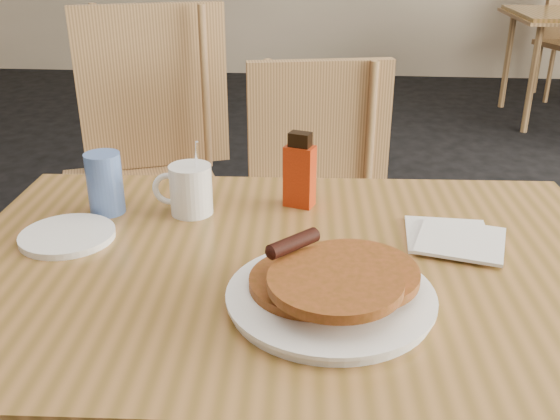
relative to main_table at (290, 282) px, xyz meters
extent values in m
cube|color=olive|center=(0.00, 0.00, 0.02)|extent=(1.16, 0.80, 0.04)
cube|color=tan|center=(0.00, 0.00, 0.01)|extent=(1.20, 0.85, 0.02)
cylinder|color=tan|center=(0.48, 0.30, -0.35)|extent=(0.04, 0.04, 0.71)
cylinder|color=tan|center=(1.35, 3.30, -0.35)|extent=(0.04, 0.04, 0.71)
cube|color=tan|center=(0.02, 0.66, -0.26)|extent=(0.49, 0.49, 0.04)
cube|color=tan|center=(0.02, 0.84, -0.01)|extent=(0.41, 0.13, 0.46)
cylinder|color=tan|center=(-0.15, 0.49, -0.49)|extent=(0.04, 0.04, 0.43)
cylinder|color=tan|center=(0.19, 0.82, -0.49)|extent=(0.04, 0.04, 0.43)
cylinder|color=tan|center=(1.74, 4.15, -0.50)|extent=(0.04, 0.04, 0.41)
cube|color=tan|center=(-0.52, 0.82, -0.20)|extent=(0.61, 0.61, 0.04)
cube|color=tan|center=(-0.52, 1.03, 0.08)|extent=(0.46, 0.21, 0.52)
cylinder|color=tan|center=(-0.71, 0.63, -0.46)|extent=(0.04, 0.04, 0.48)
cylinder|color=tan|center=(-0.32, 1.01, -0.46)|extent=(0.04, 0.04, 0.48)
cylinder|color=white|center=(0.07, -0.13, 0.05)|extent=(0.29, 0.29, 0.02)
cylinder|color=white|center=(0.07, -0.13, 0.06)|extent=(0.31, 0.31, 0.01)
cylinder|color=brown|center=(0.04, -0.11, 0.07)|extent=(0.19, 0.19, 0.01)
cylinder|color=brown|center=(0.10, -0.11, 0.08)|extent=(0.19, 0.19, 0.01)
cylinder|color=brown|center=(0.07, -0.16, 0.10)|extent=(0.19, 0.19, 0.01)
cylinder|color=black|center=(0.01, -0.09, 0.12)|extent=(0.08, 0.08, 0.02)
cylinder|color=white|center=(-0.20, 0.17, 0.09)|extent=(0.08, 0.08, 0.10)
torus|color=white|center=(-0.24, 0.17, 0.09)|extent=(0.07, 0.01, 0.07)
cylinder|color=black|center=(-0.20, 0.17, 0.13)|extent=(0.07, 0.07, 0.01)
cylinder|color=white|center=(-0.19, 0.17, 0.13)|extent=(0.03, 0.05, 0.14)
cube|color=maroon|center=(0.00, 0.23, 0.10)|extent=(0.06, 0.05, 0.12)
cube|color=black|center=(0.00, 0.23, 0.18)|extent=(0.05, 0.04, 0.03)
cube|color=white|center=(0.27, 0.11, 0.05)|extent=(0.15, 0.15, 0.01)
cube|color=white|center=(0.29, 0.08, 0.05)|extent=(0.18, 0.18, 0.01)
cylinder|color=#5376C3|center=(-0.36, 0.16, 0.10)|extent=(0.08, 0.08, 0.12)
cylinder|color=white|center=(-0.40, 0.04, 0.05)|extent=(0.21, 0.21, 0.01)
camera|label=1|loc=(0.06, -0.90, 0.54)|focal=40.00mm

